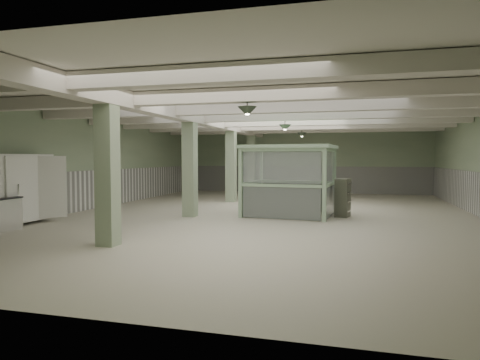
# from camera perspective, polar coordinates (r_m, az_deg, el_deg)

# --- Properties ---
(floor) EXTENTS (20.00, 20.00, 0.00)m
(floor) POSITION_cam_1_polar(r_m,az_deg,el_deg) (14.94, 3.75, -4.69)
(floor) COLOR beige
(floor) RESTS_ON ground
(ceiling) EXTENTS (14.00, 20.00, 0.02)m
(ceiling) POSITION_cam_1_polar(r_m,az_deg,el_deg) (14.89, 3.80, 9.17)
(ceiling) COLOR silver
(ceiling) RESTS_ON wall_back
(wall_back) EXTENTS (14.00, 0.02, 3.60)m
(wall_back) POSITION_cam_1_polar(r_m,az_deg,el_deg) (24.69, 8.30, 2.51)
(wall_back) COLOR #99AA88
(wall_back) RESTS_ON floor
(wall_front) EXTENTS (14.00, 0.02, 3.60)m
(wall_front) POSITION_cam_1_polar(r_m,az_deg,el_deg) (5.37, -17.47, 0.76)
(wall_front) COLOR #99AA88
(wall_front) RESTS_ON floor
(wall_left) EXTENTS (0.02, 20.00, 3.60)m
(wall_left) POSITION_cam_1_polar(r_m,az_deg,el_deg) (17.57, -19.25, 2.19)
(wall_left) COLOR #99AA88
(wall_left) RESTS_ON floor
(wainscot_left) EXTENTS (0.05, 19.90, 1.50)m
(wainscot_left) POSITION_cam_1_polar(r_m,az_deg,el_deg) (17.60, -19.12, -1.23)
(wainscot_left) COLOR white
(wainscot_left) RESTS_ON floor
(wainscot_back) EXTENTS (13.90, 0.05, 1.50)m
(wainscot_back) POSITION_cam_1_polar(r_m,az_deg,el_deg) (24.70, 8.27, 0.08)
(wainscot_back) COLOR white
(wainscot_back) RESTS_ON floor
(girder) EXTENTS (0.45, 19.90, 0.40)m
(girder) POSITION_cam_1_polar(r_m,az_deg,el_deg) (15.55, -5.37, 8.09)
(girder) COLOR silver
(girder) RESTS_ON ceiling
(beam_a) EXTENTS (13.90, 0.35, 0.32)m
(beam_a) POSITION_cam_1_polar(r_m,az_deg,el_deg) (7.73, -7.38, 13.59)
(beam_a) COLOR silver
(beam_a) RESTS_ON ceiling
(beam_b) EXTENTS (13.90, 0.35, 0.32)m
(beam_b) POSITION_cam_1_polar(r_m,az_deg,el_deg) (10.05, -1.85, 11.14)
(beam_b) COLOR silver
(beam_b) RESTS_ON ceiling
(beam_c) EXTENTS (13.90, 0.35, 0.32)m
(beam_c) POSITION_cam_1_polar(r_m,az_deg,el_deg) (12.45, 1.53, 9.56)
(beam_c) COLOR silver
(beam_c) RESTS_ON ceiling
(beam_d) EXTENTS (13.90, 0.35, 0.32)m
(beam_d) POSITION_cam_1_polar(r_m,az_deg,el_deg) (14.88, 3.80, 8.48)
(beam_d) COLOR silver
(beam_d) RESTS_ON ceiling
(beam_e) EXTENTS (13.90, 0.35, 0.32)m
(beam_e) POSITION_cam_1_polar(r_m,az_deg,el_deg) (17.33, 5.42, 7.70)
(beam_e) COLOR silver
(beam_e) RESTS_ON ceiling
(beam_f) EXTENTS (13.90, 0.35, 0.32)m
(beam_f) POSITION_cam_1_polar(r_m,az_deg,el_deg) (19.79, 6.63, 7.10)
(beam_f) COLOR silver
(beam_f) RESTS_ON ceiling
(beam_g) EXTENTS (13.90, 0.35, 0.32)m
(beam_g) POSITION_cam_1_polar(r_m,az_deg,el_deg) (22.26, 7.57, 6.64)
(beam_g) COLOR silver
(beam_g) RESTS_ON ceiling
(column_a) EXTENTS (0.42, 0.42, 3.60)m
(column_a) POSITION_cam_1_polar(r_m,az_deg,el_deg) (10.08, -17.27, 1.75)
(column_a) COLOR #94A887
(column_a) RESTS_ON floor
(column_b) EXTENTS (0.42, 0.42, 3.60)m
(column_b) POSITION_cam_1_polar(r_m,az_deg,el_deg) (14.56, -6.71, 2.20)
(column_b) COLOR #94A887
(column_b) RESTS_ON floor
(column_c) EXTENTS (0.42, 0.42, 3.60)m
(column_c) POSITION_cam_1_polar(r_m,az_deg,el_deg) (19.29, -1.21, 2.41)
(column_c) COLOR #94A887
(column_c) RESTS_ON floor
(column_d) EXTENTS (0.42, 0.42, 3.60)m
(column_d) POSITION_cam_1_polar(r_m,az_deg,el_deg) (23.16, 1.56, 2.51)
(column_d) COLOR #94A887
(column_d) RESTS_ON floor
(pendant_front) EXTENTS (0.44, 0.44, 0.22)m
(pendant_front) POSITION_cam_1_polar(r_m,az_deg,el_deg) (9.87, 0.97, 9.12)
(pendant_front) COLOR #313E2E
(pendant_front) RESTS_ON ceiling
(pendant_mid) EXTENTS (0.44, 0.44, 0.22)m
(pendant_mid) POSITION_cam_1_polar(r_m,az_deg,el_deg) (15.25, 6.02, 6.94)
(pendant_mid) COLOR #313E2E
(pendant_mid) RESTS_ON ceiling
(pendant_back) EXTENTS (0.44, 0.44, 0.22)m
(pendant_back) POSITION_cam_1_polar(r_m,az_deg,el_deg) (20.19, 8.24, 5.96)
(pendant_back) COLOR #313E2E
(pendant_back) RESTS_ON ceiling
(walkin_cooler) EXTENTS (1.03, 2.18, 2.00)m
(walkin_cooler) POSITION_cam_1_polar(r_m,az_deg,el_deg) (14.22, -27.02, -1.35)
(walkin_cooler) COLOR white
(walkin_cooler) RESTS_ON floor
(guard_booth) EXTENTS (3.21, 2.79, 2.42)m
(guard_booth) POSITION_cam_1_polar(r_m,az_deg,el_deg) (14.86, 6.60, 1.70)
(guard_booth) COLOR #A0C39C
(guard_booth) RESTS_ON floor
(filing_cabinet) EXTENTS (0.54, 0.67, 1.28)m
(filing_cabinet) POSITION_cam_1_polar(r_m,az_deg,el_deg) (14.82, 13.54, -2.33)
(filing_cabinet) COLOR #525547
(filing_cabinet) RESTS_ON floor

